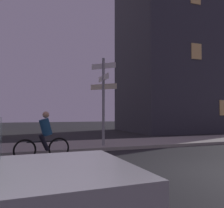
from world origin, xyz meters
The scene contains 5 objects.
ground_plane centered at (0.00, 0.00, 0.00)m, with size 80.00×80.00×0.00m, color #232326.
sidewalk_kerb centered at (0.00, 6.03, 0.07)m, with size 40.00×3.05×0.14m, color #9E9991.
signpost centered at (-1.32, 5.19, 2.44)m, with size 0.93×1.38×3.87m.
cyclist centered at (-3.96, 3.39, 0.75)m, with size 1.81×0.37×1.61m.
building_right_block centered at (10.06, 13.39, 7.86)m, with size 12.91×7.35×15.73m.
Camera 1 is at (-4.51, -4.83, 1.53)m, focal length 38.10 mm.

